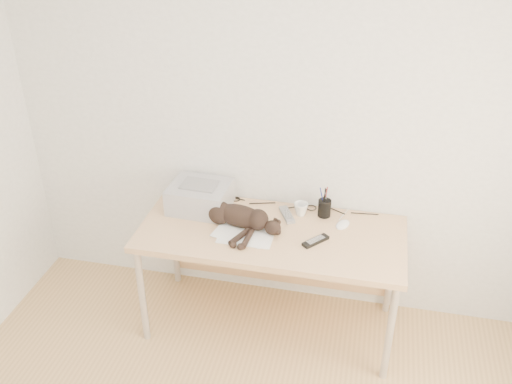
% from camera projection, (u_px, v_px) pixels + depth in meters
% --- Properties ---
extents(wall_back, '(3.50, 0.00, 3.50)m').
position_uv_depth(wall_back, '(284.00, 122.00, 3.46)').
color(wall_back, white).
rests_on(wall_back, floor).
extents(desk, '(1.60, 0.70, 0.74)m').
position_uv_depth(desk, '(274.00, 241.00, 3.57)').
color(desk, '#E3BD85').
rests_on(desk, floor).
extents(printer, '(0.38, 0.33, 0.18)m').
position_uv_depth(printer, '(200.00, 196.00, 3.62)').
color(printer, '#A1A1A6').
rests_on(printer, desk).
extents(papers, '(0.37, 0.29, 0.01)m').
position_uv_depth(papers, '(244.00, 234.00, 3.41)').
color(papers, white).
rests_on(papers, desk).
extents(cat, '(0.63, 0.37, 0.15)m').
position_uv_depth(cat, '(237.00, 217.00, 3.45)').
color(cat, black).
rests_on(cat, desk).
extents(mug, '(0.13, 0.13, 0.08)m').
position_uv_depth(mug, '(301.00, 209.00, 3.57)').
color(mug, white).
rests_on(mug, desk).
extents(pen_cup, '(0.08, 0.08, 0.21)m').
position_uv_depth(pen_cup, '(324.00, 208.00, 3.56)').
color(pen_cup, black).
rests_on(pen_cup, desk).
extents(remote_grey, '(0.13, 0.19, 0.02)m').
position_uv_depth(remote_grey, '(287.00, 215.00, 3.57)').
color(remote_grey, gray).
rests_on(remote_grey, desk).
extents(remote_black, '(0.15, 0.16, 0.02)m').
position_uv_depth(remote_black, '(316.00, 241.00, 3.33)').
color(remote_black, black).
rests_on(remote_black, desk).
extents(mouse, '(0.11, 0.14, 0.04)m').
position_uv_depth(mouse, '(343.00, 223.00, 3.48)').
color(mouse, white).
rests_on(mouse, desk).
extents(cable_tangle, '(1.36, 0.07, 0.01)m').
position_uv_depth(cable_tangle, '(281.00, 204.00, 3.69)').
color(cable_tangle, black).
rests_on(cable_tangle, desk).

